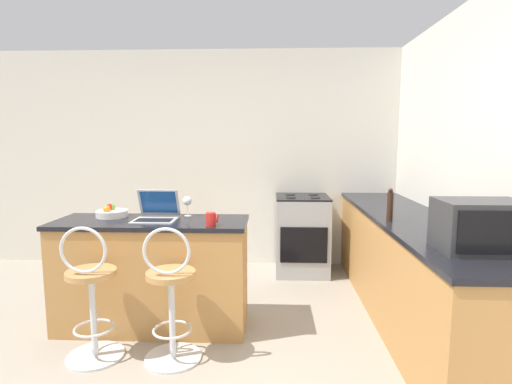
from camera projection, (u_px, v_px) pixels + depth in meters
ground_plane at (181, 383)px, 2.54m from camera, size 20.00×20.00×0.00m
wall_back at (226, 159)px, 4.89m from camera, size 12.00×0.06×2.60m
breakfast_bar at (153, 274)px, 3.27m from camera, size 1.55×0.57×0.90m
counter_right at (409, 268)px, 3.41m from camera, size 0.67×3.04×0.90m
bar_stool_near at (91, 298)px, 2.78m from camera, size 0.40×0.40×0.97m
bar_stool_far at (171, 299)px, 2.75m from camera, size 0.40×0.40×0.97m
laptop at (156, 212)px, 3.23m from camera, size 0.33×0.32×0.24m
microwave at (482, 226)px, 2.30m from camera, size 0.48×0.35×0.30m
stove_range at (302, 234)px, 4.62m from camera, size 0.60×0.61×0.90m
fruit_bowl at (112, 213)px, 3.34m from camera, size 0.26×0.26×0.11m
wine_glass_tall at (187, 202)px, 3.36m from camera, size 0.08×0.08×0.17m
pepper_mill at (390, 205)px, 3.17m from camera, size 0.05×0.05×0.26m
mug_red at (211, 219)px, 2.99m from camera, size 0.09×0.07×0.10m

